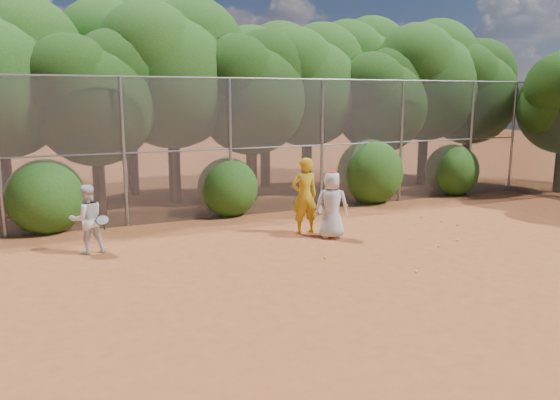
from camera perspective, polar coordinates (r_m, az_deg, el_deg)
name	(u,v)px	position (r m, az deg, el deg)	size (l,w,h in m)	color
ground	(375,270)	(11.40, 9.85, -7.21)	(80.00, 80.00, 0.00)	#9E4C23
fence_back	(259,146)	(16.18, -2.23, 5.68)	(20.05, 0.09, 4.03)	gray
tree_2	(95,93)	(16.87, -18.74, 10.54)	(3.99, 3.47, 5.47)	black
tree_3	(172,68)	(18.31, -11.17, 13.42)	(4.89, 4.26, 6.70)	black
tree_4	(252,88)	(18.45, -2.95, 11.60)	(4.19, 3.64, 5.73)	black
tree_5	(308,81)	(20.21, 2.99, 12.35)	(4.51, 3.92, 6.17)	black
tree_6	(381,97)	(20.62, 10.56, 10.54)	(3.86, 3.36, 5.29)	black
tree_7	(427,76)	(22.62, 15.11, 12.42)	(4.77, 4.14, 6.53)	black
tree_8	(471,88)	(23.69, 19.34, 10.98)	(4.25, 3.70, 5.82)	black
tree_10	(129,63)	(20.28, -15.47, 13.62)	(5.15, 4.48, 7.06)	black
tree_11	(266,78)	(21.25, -1.49, 12.60)	(4.64, 4.03, 6.35)	black
tree_12	(359,72)	(23.88, 8.23, 13.13)	(5.02, 4.37, 6.88)	black
bush_0	(45,194)	(15.46, -23.32, 0.62)	(2.00, 2.00, 2.00)	#1F4B12
bush_1	(228,185)	(16.30, -5.47, 1.59)	(1.80, 1.80, 1.80)	#1F4B12
bush_2	(370,169)	(18.47, 9.39, 3.20)	(2.20, 2.20, 2.20)	#1F4B12
bush_3	(452,168)	(20.61, 17.54, 3.20)	(1.90, 1.90, 1.90)	#1F4B12
player_yellow	(305,196)	(13.96, 2.58, 0.43)	(0.86, 0.55, 1.97)	gold
player_teen	(332,205)	(13.57, 5.44, -0.50)	(0.97, 0.83, 1.70)	silver
player_white	(87,219)	(12.96, -19.51, -1.90)	(0.90, 0.81, 1.57)	silver
ball_0	(438,246)	(13.39, 16.21, -4.62)	(0.07, 0.07, 0.07)	yellow
ball_1	(442,221)	(16.06, 16.52, -2.10)	(0.07, 0.07, 0.07)	yellow
ball_2	(416,272)	(11.36, 14.02, -7.26)	(0.07, 0.07, 0.07)	yellow
ball_3	(458,240)	(14.04, 18.06, -4.02)	(0.07, 0.07, 0.07)	yellow
ball_4	(325,258)	(11.98, 4.71, -6.03)	(0.07, 0.07, 0.07)	yellow
ball_5	(421,217)	(16.41, 14.53, -1.73)	(0.07, 0.07, 0.07)	yellow
ball_6	(457,225)	(15.71, 18.05, -2.47)	(0.07, 0.07, 0.07)	yellow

